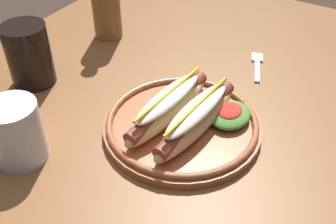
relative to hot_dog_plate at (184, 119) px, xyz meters
name	(u,v)px	position (x,y,z in m)	size (l,w,h in m)	color
dining_table	(121,162)	(-0.06, 0.11, -0.12)	(1.47, 0.89, 0.74)	brown
hot_dog_plate	(184,119)	(0.00, 0.00, 0.00)	(0.29, 0.29, 0.08)	#9E5633
fork	(257,65)	(0.28, -0.04, -0.02)	(0.12, 0.06, 0.00)	silver
soda_cup	(29,55)	(-0.03, 0.35, 0.04)	(0.09, 0.09, 0.13)	black
water_cup	(17,132)	(-0.20, 0.20, 0.03)	(0.09, 0.09, 0.11)	silver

